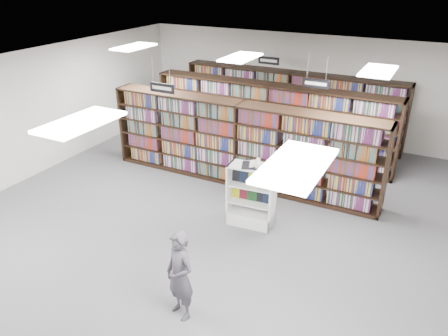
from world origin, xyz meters
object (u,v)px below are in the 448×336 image
at_px(bookshelf_row_near, 239,144).
at_px(open_book, 258,165).
at_px(endcap_display, 252,204).
at_px(shopper, 180,276).

bearing_deg(bookshelf_row_near, open_book, -53.54).
relative_size(bookshelf_row_near, endcap_display, 5.14).
relative_size(endcap_display, open_book, 1.77).
bearing_deg(shopper, open_book, 111.35).
distance_m(bookshelf_row_near, shopper, 4.77).
xyz_separation_m(bookshelf_row_near, open_book, (1.18, -1.59, 0.34)).
bearing_deg(endcap_display, bookshelf_row_near, 118.48).
distance_m(endcap_display, shopper, 3.01).
xyz_separation_m(bookshelf_row_near, endcap_display, (1.07, -1.61, -0.58)).
relative_size(bookshelf_row_near, open_book, 9.08).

